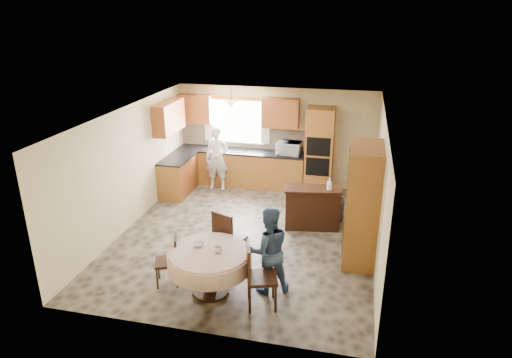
{
  "coord_description": "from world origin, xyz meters",
  "views": [
    {
      "loc": [
        2.05,
        -7.98,
        4.38
      ],
      "look_at": [
        0.12,
        0.3,
        1.12
      ],
      "focal_mm": 32.0,
      "sensor_mm": 36.0,
      "label": 1
    }
  ],
  "objects": [
    {
      "name": "base_cab_back",
      "position": [
        -0.85,
        2.7,
        0.44
      ],
      "size": [
        3.3,
        0.6,
        0.88
      ],
      "primitive_type": "cube",
      "color": "#BD8132",
      "rests_on": "floor"
    },
    {
      "name": "oven_lower",
      "position": [
        1.15,
        2.38,
        0.75
      ],
      "size": [
        0.56,
        0.01,
        0.45
      ],
      "primitive_type": "cube",
      "color": "black",
      "rests_on": "oven_tower"
    },
    {
      "name": "microwave",
      "position": [
        0.41,
        2.65,
        1.08
      ],
      "size": [
        0.62,
        0.45,
        0.33
      ],
      "primitive_type": "imported",
      "rotation": [
        0.0,
        0.0,
        -0.1
      ],
      "color": "silver",
      "rests_on": "counter_back"
    },
    {
      "name": "bowl_table",
      "position": [
        -0.31,
        -1.91,
        0.79
      ],
      "size": [
        0.22,
        0.22,
        0.05
      ],
      "primitive_type": "imported",
      "rotation": [
        0.0,
        0.0,
        -0.32
      ],
      "color": "#B2B2B2",
      "rests_on": "dining_table"
    },
    {
      "name": "chair_left",
      "position": [
        -0.81,
        -1.92,
        0.48
      ],
      "size": [
        0.48,
        0.48,
        0.86
      ],
      "rotation": [
        0.0,
        0.0,
        -1.21
      ],
      "color": "#341B0E",
      "rests_on": "floor"
    },
    {
      "name": "oven_tower",
      "position": [
        1.15,
        2.69,
        1.06
      ],
      "size": [
        0.66,
        0.62,
        2.12
      ],
      "primitive_type": "cube",
      "color": "#BD8132",
      "rests_on": "floor"
    },
    {
      "name": "oven_upper",
      "position": [
        1.15,
        2.38,
        1.25
      ],
      "size": [
        0.56,
        0.01,
        0.45
      ],
      "primitive_type": "cube",
      "color": "black",
      "rests_on": "oven_tower"
    },
    {
      "name": "window",
      "position": [
        -1.0,
        2.98,
        1.6
      ],
      "size": [
        1.4,
        0.03,
        1.1
      ],
      "primitive_type": "cube",
      "color": "white",
      "rests_on": "wall_back"
    },
    {
      "name": "counter_back",
      "position": [
        -0.85,
        2.7,
        0.9
      ],
      "size": [
        3.3,
        0.64,
        0.04
      ],
      "primitive_type": "cube",
      "color": "black",
      "rests_on": "base_cab_back"
    },
    {
      "name": "curtain_left",
      "position": [
        -1.75,
        2.93,
        1.65
      ],
      "size": [
        0.22,
        0.02,
        1.15
      ],
      "primitive_type": "cube",
      "color": "white",
      "rests_on": "wall_back"
    },
    {
      "name": "wall_cab_left",
      "position": [
        -2.05,
        2.83,
        1.91
      ],
      "size": [
        0.85,
        0.33,
        0.72
      ],
      "primitive_type": "cube",
      "color": "#B6622D",
      "rests_on": "wall_back"
    },
    {
      "name": "counter_left",
      "position": [
        -2.2,
        1.8,
        0.9
      ],
      "size": [
        0.64,
        1.2,
        0.04
      ],
      "primitive_type": "cube",
      "color": "black",
      "rests_on": "base_cab_left"
    },
    {
      "name": "floor",
      "position": [
        0.0,
        0.0,
        0.0
      ],
      "size": [
        5.0,
        6.0,
        0.01
      ],
      "primitive_type": "cube",
      "color": "#6B5F4B",
      "rests_on": "ground"
    },
    {
      "name": "bottle_sideboard",
      "position": [
        1.56,
        0.67,
        0.98
      ],
      "size": [
        0.13,
        0.13,
        0.29
      ],
      "primitive_type": "imported",
      "rotation": [
        0.0,
        0.0,
        0.17
      ],
      "color": "silver",
      "rests_on": "sideboard"
    },
    {
      "name": "person_dining",
      "position": [
        0.8,
        -1.75,
        0.73
      ],
      "size": [
        0.87,
        0.79,
        1.46
      ],
      "primitive_type": "imported",
      "rotation": [
        0.0,
        0.0,
        3.55
      ],
      "color": "#344B71",
      "rests_on": "floor"
    },
    {
      "name": "framed_picture",
      "position": [
        2.47,
        0.36,
        1.64
      ],
      "size": [
        0.06,
        0.64,
        0.53
      ],
      "color": "#C68B3A",
      "rests_on": "wall_right"
    },
    {
      "name": "ceiling",
      "position": [
        0.0,
        0.0,
        2.5
      ],
      "size": [
        5.0,
        6.0,
        0.01
      ],
      "primitive_type": "cube",
      "color": "white",
      "rests_on": "wall_back"
    },
    {
      "name": "wall_front",
      "position": [
        0.0,
        -3.0,
        1.25
      ],
      "size": [
        5.0,
        0.02,
        2.5
      ],
      "primitive_type": "cube",
      "color": "tan",
      "rests_on": "floor"
    },
    {
      "name": "wall_back",
      "position": [
        0.0,
        3.0,
        1.25
      ],
      "size": [
        5.0,
        0.02,
        2.5
      ],
      "primitive_type": "cube",
      "color": "tan",
      "rests_on": "floor"
    },
    {
      "name": "base_cab_left",
      "position": [
        -2.2,
        1.8,
        0.44
      ],
      "size": [
        0.6,
        1.2,
        0.88
      ],
      "primitive_type": "cube",
      "color": "#BD8132",
      "rests_on": "floor"
    },
    {
      "name": "chair_back",
      "position": [
        -0.06,
        -1.18,
        0.59
      ],
      "size": [
        0.6,
        0.6,
        1.06
      ],
      "rotation": [
        0.0,
        0.0,
        2.76
      ],
      "color": "#341B0E",
      "rests_on": "floor"
    },
    {
      "name": "space_heater",
      "position": [
        1.65,
        1.11,
        0.26
      ],
      "size": [
        0.46,
        0.4,
        0.53
      ],
      "primitive_type": "cube",
      "rotation": [
        0.0,
        0.0,
        -0.41
      ],
      "color": "black",
      "rests_on": "floor"
    },
    {
      "name": "wall_left",
      "position": [
        -2.5,
        0.0,
        1.25
      ],
      "size": [
        0.02,
        6.0,
        2.5
      ],
      "primitive_type": "cube",
      "color": "tan",
      "rests_on": "floor"
    },
    {
      "name": "wall_right",
      "position": [
        2.5,
        0.0,
        1.25
      ],
      "size": [
        0.02,
        6.0,
        2.5
      ],
      "primitive_type": "cube",
      "color": "tan",
      "rests_on": "floor"
    },
    {
      "name": "dining_table",
      "position": [
        -0.09,
        -2.04,
        0.59
      ],
      "size": [
        1.34,
        1.34,
        0.76
      ],
      "color": "#341B0E",
      "rests_on": "floor"
    },
    {
      "name": "bowl_sideboard",
      "position": [
        0.94,
        0.67,
        0.86
      ],
      "size": [
        0.25,
        0.25,
        0.05
      ],
      "primitive_type": "imported",
      "rotation": [
        0.0,
        0.0,
        0.36
      ],
      "color": "#B2B2B2",
      "rests_on": "sideboard"
    },
    {
      "name": "cup_table",
      "position": [
        0.06,
        -2.03,
        0.81
      ],
      "size": [
        0.14,
        0.14,
        0.09
      ],
      "primitive_type": "imported",
      "rotation": [
        0.0,
        0.0,
        -0.17
      ],
      "color": "#B2B2B2",
      "rests_on": "dining_table"
    },
    {
      "name": "chair_right",
      "position": [
        0.71,
        -2.2,
        0.58
      ],
      "size": [
        0.56,
        0.56,
        1.05
      ],
      "rotation": [
        0.0,
        0.0,
        1.86
      ],
      "color": "#341B0E",
      "rests_on": "floor"
    },
    {
      "name": "wall_cab_side",
      "position": [
        -2.33,
        1.8,
        1.91
      ],
      "size": [
        0.33,
        1.2,
        0.72
      ],
      "primitive_type": "cube",
      "color": "#B6622D",
      "rests_on": "wall_left"
    },
    {
      "name": "curtain_right",
      "position": [
        -0.25,
        2.93,
        1.65
      ],
      "size": [
        0.22,
        0.02,
        1.15
      ],
      "primitive_type": "cube",
      "color": "white",
      "rests_on": "wall_back"
    },
    {
      "name": "sideboard",
      "position": [
        1.23,
        0.67,
        0.42
      ],
      "size": [
        1.23,
        0.66,
        0.83
      ],
      "primitive_type": "cube",
      "rotation": [
        0.0,
        0.0,
        0.16
      ],
      "color": "#341B0E",
      "rests_on": "floor"
    },
    {
      "name": "backsplash",
      "position": [
        -0.85,
        2.99,
        1.18
      ],
      "size": [
        3.3,
        0.02,
        0.55
      ],
      "primitive_type": "cube",
      "color": "#CAB28F",
      "rests_on": "wall_back"
    },
    {
      "name": "pendant",
      "position": [
        -1.0,
        2.5,
        2.12
      ],
      "size": [
        0.36,
        0.36,
        0.18
      ],
      "primitive_type": "cone",
      "rotation": [
        3.14,
        0.0,
        0.0
      ],
      "color": "beige",
      "rests_on": "ceiling"
    },
    {
      "name": "cupboard",
      "position": [
        2.22,
        -0.37,
        1.08
      ],
      "size": [
        0.56,
        1.13,
        2.15
      ],
      "primitive_type": "cube",
      "color": "#BD8132",
      "rests_on": "floor"
    },
    {
      "name": "person_sink",
      "position": [
        -1.34,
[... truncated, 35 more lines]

